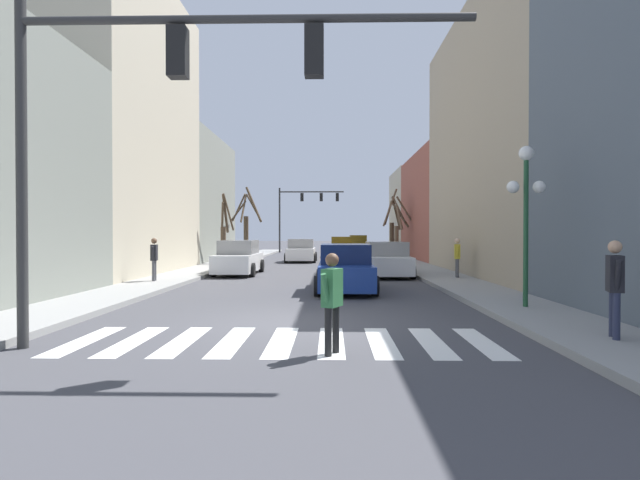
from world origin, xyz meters
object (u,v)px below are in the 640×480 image
Objects in this scene: traffic_signal_far at (303,205)px; street_lamp_right_corner at (526,192)px; car_parked_left_far at (345,269)px; car_parked_right_far at (358,245)px; pedestrian_on_left_sidewalk at (154,256)px; car_parked_left_mid at (341,247)px; pedestrian_on_right_sidewalk at (332,295)px; car_parked_left_near at (386,260)px; street_tree_left_near at (394,228)px; car_driving_away_lane at (239,258)px; traffic_signal_near at (157,90)px; street_tree_right_near at (224,233)px; street_tree_right_mid at (247,226)px; street_tree_left_far at (398,228)px; car_parked_right_mid at (301,251)px; pedestrian_crossing_street at (615,280)px; pedestrian_waiting_at_curb at (457,254)px.

traffic_signal_far is 1.68× the size of street_lamp_right_corner.
car_parked_left_far is at bearing -84.38° from traffic_signal_far.
car_parked_right_far is 2.54× the size of pedestrian_on_left_sidewalk.
street_lamp_right_corner is at bearing -172.31° from car_parked_left_mid.
pedestrian_on_right_sidewalk is at bearing -86.16° from traffic_signal_far.
car_parked_left_near is 15.22m from street_tree_left_near.
car_parked_left_near is at bearing -97.11° from car_driving_away_lane.
street_tree_right_near is (-3.48, 21.35, -2.42)m from traffic_signal_near.
pedestrian_on_left_sidewalk is 0.31× the size of street_tree_right_mid.
street_tree_left_far reaches higher than car_parked_left_mid.
car_parked_right_mid is (0.89, 25.89, -3.64)m from traffic_signal_near.
car_parked_right_mid is at bearing -152.39° from street_tree_left_near.
traffic_signal_far is 32.56m from pedestrian_on_left_sidewalk.
traffic_signal_near reaches higher than car_parked_right_mid.
street_lamp_right_corner reaches higher than car_parked_left_near.
street_tree_left_far reaches higher than street_tree_right_near.
car_driving_away_lane is 2.79× the size of pedestrian_crossing_street.
street_tree_left_near is at bearing 17.35° from pedestrian_on_right_sidewalk.
car_driving_away_lane is at bearing 42.12° from pedestrian_on_right_sidewalk.
pedestrian_waiting_at_curb is at bearing 89.67° from pedestrian_on_left_sidewalk.
car_driving_away_lane is 10.82m from car_parked_right_mid.
pedestrian_waiting_at_curb is at bearing -88.46° from street_tree_left_near.
pedestrian_waiting_at_curb is 0.35× the size of street_tree_left_near.
street_tree_left_near reaches higher than street_tree_right_near.
car_parked_left_far reaches higher than car_parked_left_near.
car_parked_right_mid is 2.62× the size of pedestrian_waiting_at_curb.
street_tree_right_mid reaches higher than car_parked_left_far.
pedestrian_waiting_at_curb is (5.18, 12.59, 0.13)m from pedestrian_on_right_sidewalk.
street_tree_left_near reaches higher than car_parked_left_mid.
street_tree_right_mid is (-3.25, 27.98, -1.84)m from traffic_signal_near.
street_tree_right_mid is (-7.05, -5.21, 1.75)m from car_parked_left_mid.
car_parked_left_far is (3.41, 8.56, -3.63)m from traffic_signal_near.
traffic_signal_far reaches higher than traffic_signal_near.
car_parked_left_mid is (2.92, 7.30, 0.05)m from car_parked_right_mid.
pedestrian_on_right_sidewalk is at bearing 23.28° from pedestrian_on_left_sidewalk.
car_parked_left_far is 1.10× the size of car_parked_right_far.
car_driving_away_lane is 1.00× the size of car_parked_left_near.
pedestrian_on_right_sidewalk is at bearing 170.34° from car_parked_left_near.
car_parked_right_far is 2.52× the size of pedestrian_on_right_sidewalk.
car_parked_left_far is at bearing 8.28° from car_parked_right_mid.
traffic_signal_far reaches higher than street_tree_left_near.
car_parked_left_far is 9.36m from pedestrian_crossing_street.
pedestrian_on_left_sidewalk reaches higher than car_parked_left_mid.
traffic_signal_far is 3.94× the size of pedestrian_crossing_street.
pedestrian_crossing_street reaches higher than car_parked_right_far.
car_parked_left_near is 1.01× the size of street_tree_left_near.
car_driving_away_lane is 15.83m from street_tree_left_far.
traffic_signal_near is 42.60m from traffic_signal_far.
car_parked_left_near reaches higher than car_parked_right_mid.
pedestrian_on_right_sidewalk is (-2.59, -40.30, 0.14)m from car_parked_right_far.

